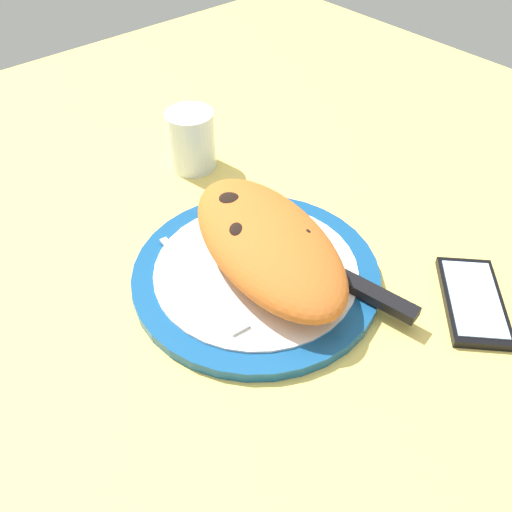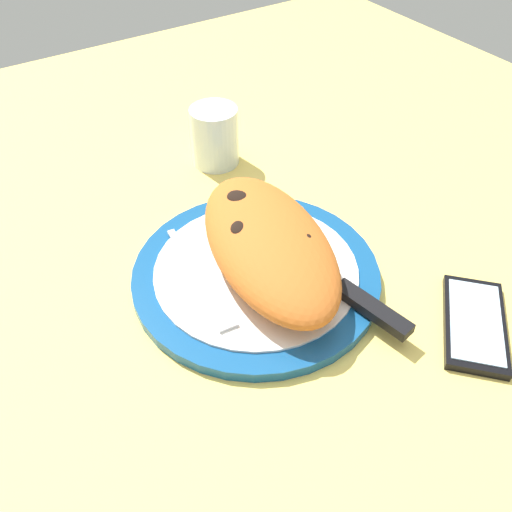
{
  "view_description": "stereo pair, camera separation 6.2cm",
  "coord_description": "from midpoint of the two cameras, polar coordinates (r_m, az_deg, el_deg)",
  "views": [
    {
      "loc": [
        34.18,
        -29.73,
        46.73
      ],
      "look_at": [
        0.0,
        0.0,
        3.69
      ],
      "focal_mm": 38.28,
      "sensor_mm": 36.0,
      "label": 1
    },
    {
      "loc": [
        37.95,
        -24.75,
        46.73
      ],
      "look_at": [
        0.0,
        0.0,
        3.69
      ],
      "focal_mm": 38.28,
      "sensor_mm": 36.0,
      "label": 2
    }
  ],
  "objects": [
    {
      "name": "plate",
      "position": [
        0.64,
        -2.77,
        -1.99
      ],
      "size": [
        29.16,
        29.16,
        1.69
      ],
      "color": "navy",
      "rests_on": "ground_plane"
    },
    {
      "name": "smartphone",
      "position": [
        0.65,
        19.24,
        -4.56
      ],
      "size": [
        13.57,
        13.81,
        1.16
      ],
      "color": "black",
      "rests_on": "ground_plane"
    },
    {
      "name": "calzone",
      "position": [
        0.63,
        -1.89,
        1.45
      ],
      "size": [
        28.43,
        18.39,
        5.98
      ],
      "color": "#C16023",
      "rests_on": "plate"
    },
    {
      "name": "fork",
      "position": [
        0.62,
        -8.09,
        -3.7
      ],
      "size": [
        17.63,
        3.44,
        0.4
      ],
      "color": "silver",
      "rests_on": "plate"
    },
    {
      "name": "knife",
      "position": [
        0.62,
        7.2,
        -3.08
      ],
      "size": [
        22.94,
        6.03,
        1.2
      ],
      "color": "silver",
      "rests_on": "plate"
    },
    {
      "name": "water_glass",
      "position": [
        0.82,
        -8.96,
        11.5
      ],
      "size": [
        6.94,
        6.94,
        8.75
      ],
      "color": "silver",
      "rests_on": "ground_plane"
    },
    {
      "name": "ground_plane",
      "position": [
        0.66,
        -2.7,
        -3.39
      ],
      "size": [
        150.0,
        150.0,
        3.0
      ],
      "primitive_type": "cube",
      "color": "#EACC60"
    }
  ]
}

